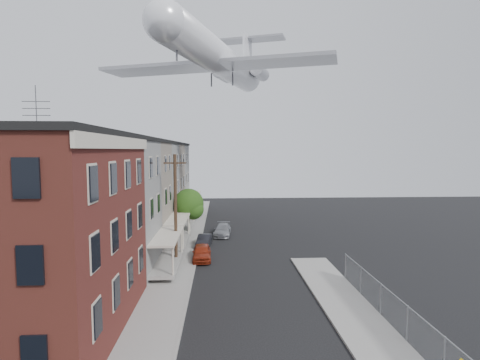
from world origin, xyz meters
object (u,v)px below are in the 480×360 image
object	(u,v)px
car_near	(202,252)
car_far	(222,230)
utility_pole	(175,208)
street_tree	(190,205)
airplane	(221,60)
car_mid	(204,241)

from	to	relation	value
car_near	car_far	world-z (taller)	car_near
utility_pole	car_near	distance (m)	4.68
street_tree	airplane	distance (m)	15.94
street_tree	car_mid	world-z (taller)	street_tree
airplane	utility_pole	bearing A→B (deg)	-108.21
street_tree	car_far	size ratio (longest dim) A/B	1.23
car_far	car_near	bearing A→B (deg)	-96.72
car_mid	airplane	size ratio (longest dim) A/B	0.12
car_mid	car_near	bearing A→B (deg)	-83.59
street_tree	car_near	size ratio (longest dim) A/B	1.35
car_mid	car_far	bearing A→B (deg)	74.60
car_near	street_tree	bearing A→B (deg)	98.83
street_tree	car_near	bearing A→B (deg)	-78.99
street_tree	car_far	world-z (taller)	street_tree
utility_pole	car_far	size ratio (longest dim) A/B	2.12
utility_pole	car_mid	bearing A→B (deg)	71.06
car_near	car_far	size ratio (longest dim) A/B	0.91
utility_pole	car_mid	world-z (taller)	utility_pole
utility_pole	car_near	xyz separation A→B (m)	(2.00, 1.33, -4.02)
utility_pole	street_tree	size ratio (longest dim) A/B	1.73
car_near	car_mid	size ratio (longest dim) A/B	1.13
airplane	car_mid	bearing A→B (deg)	-107.42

